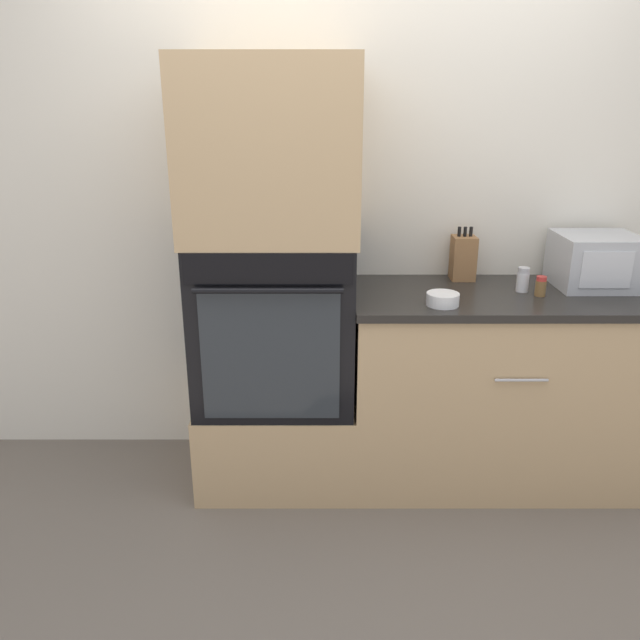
# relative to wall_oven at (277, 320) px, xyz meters

# --- Properties ---
(ground_plane) EXTENTS (12.00, 12.00, 0.00)m
(ground_plane) POSITION_rel_wall_oven_xyz_m (0.36, -0.30, -0.79)
(ground_plane) COLOR #6B6056
(wall_back) EXTENTS (8.00, 0.05, 2.50)m
(wall_back) POSITION_rel_wall_oven_xyz_m (0.36, 0.33, 0.46)
(wall_back) COLOR silver
(wall_back) RESTS_ON ground_plane
(oven_cabinet_base) EXTENTS (0.72, 0.60, 0.42)m
(oven_cabinet_base) POSITION_rel_wall_oven_xyz_m (-0.00, 0.00, -0.59)
(oven_cabinet_base) COLOR tan
(oven_cabinet_base) RESTS_ON ground_plane
(wall_oven) EXTENTS (0.69, 0.64, 0.75)m
(wall_oven) POSITION_rel_wall_oven_xyz_m (0.00, 0.00, 0.00)
(wall_oven) COLOR black
(wall_oven) RESTS_ON oven_cabinet_base
(oven_cabinet_upper) EXTENTS (0.72, 0.60, 0.72)m
(oven_cabinet_upper) POSITION_rel_wall_oven_xyz_m (0.00, 0.00, 0.74)
(oven_cabinet_upper) COLOR tan
(oven_cabinet_upper) RESTS_ON wall_oven
(counter_unit) EXTENTS (1.37, 0.63, 0.92)m
(counter_unit) POSITION_rel_wall_oven_xyz_m (1.03, 0.00, -0.33)
(counter_unit) COLOR tan
(counter_unit) RESTS_ON ground_plane
(microwave) EXTENTS (0.35, 0.33, 0.24)m
(microwave) POSITION_rel_wall_oven_xyz_m (1.46, 0.11, 0.25)
(microwave) COLOR #B2B5BA
(microwave) RESTS_ON counter_unit
(knife_block) EXTENTS (0.11, 0.11, 0.25)m
(knife_block) POSITION_rel_wall_oven_xyz_m (0.88, 0.23, 0.23)
(knife_block) COLOR olive
(knife_block) RESTS_ON counter_unit
(bowl) EXTENTS (0.14, 0.14, 0.05)m
(bowl) POSITION_rel_wall_oven_xyz_m (0.71, -0.18, 0.15)
(bowl) COLOR white
(bowl) RESTS_ON counter_unit
(condiment_jar_near) EXTENTS (0.05, 0.05, 0.09)m
(condiment_jar_near) POSITION_rel_wall_oven_xyz_m (1.16, -0.05, 0.17)
(condiment_jar_near) COLOR brown
(condiment_jar_near) RESTS_ON counter_unit
(condiment_jar_mid) EXTENTS (0.05, 0.05, 0.11)m
(condiment_jar_mid) POSITION_rel_wall_oven_xyz_m (1.11, 0.02, 0.18)
(condiment_jar_mid) COLOR silver
(condiment_jar_mid) RESTS_ON counter_unit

